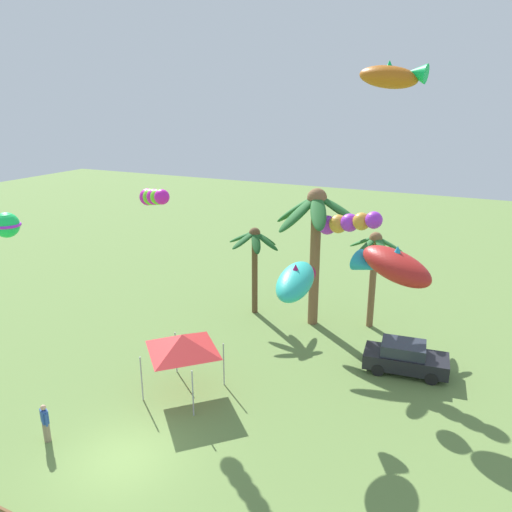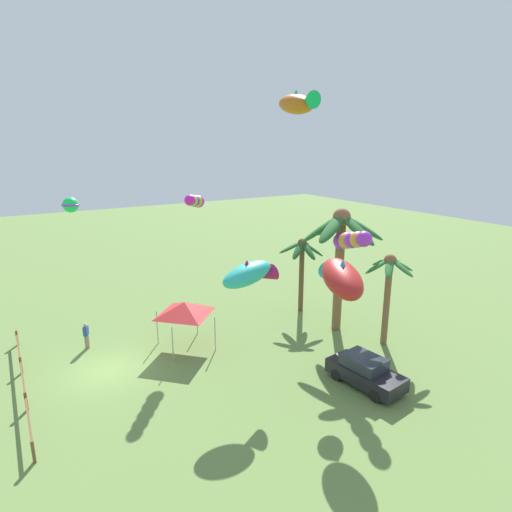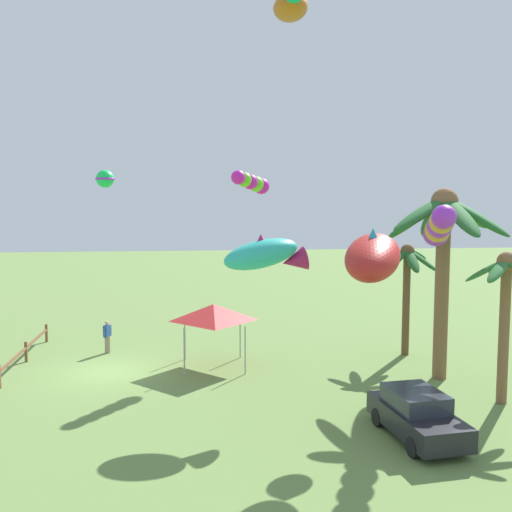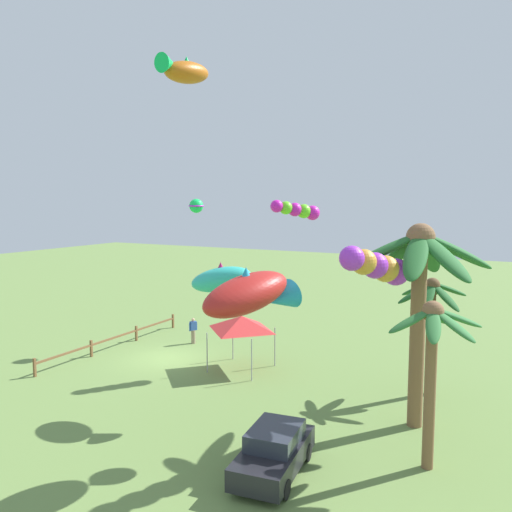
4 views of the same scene
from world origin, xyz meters
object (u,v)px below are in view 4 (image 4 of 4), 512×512
Objects in this scene: kite_ball_4 at (196,206)px; palm_tree_0 at (433,345)px; parked_car_0 at (274,451)px; kite_fish_1 at (225,280)px; palm_tree_1 at (420,273)px; palm_tree_2 at (431,306)px; kite_tube_5 at (378,266)px; kite_fish_2 at (184,71)px; kite_tube_0 at (297,210)px; kite_fish_3 at (251,294)px; festival_tent at (242,323)px; spectator_0 at (193,330)px.

palm_tree_0 is at bearing 59.17° from kite_ball_4.
kite_fish_1 is at bearing -133.14° from parked_car_0.
palm_tree_1 reaches higher than palm_tree_2.
parked_car_0 is 1.14× the size of kite_tube_5.
kite_fish_2 is at bearing -39.45° from palm_tree_2.
kite_ball_4 reaches higher than kite_tube_0.
parked_car_0 is 5.14m from kite_fish_3.
parked_car_0 is 1.63× the size of kite_tube_0.
palm_tree_1 is 2.24× the size of kite_tube_5.
kite_tube_5 is at bearing 40.72° from kite_tube_0.
palm_tree_1 is 3.27× the size of kite_fish_2.
festival_tent is at bearing -83.89° from palm_tree_2.
kite_ball_4 is (-11.94, -11.13, 7.74)m from parked_car_0.
festival_tent is (-2.77, -9.39, -3.58)m from palm_tree_1.
kite_tube_0 is at bearing -102.16° from palm_tree_2.
palm_tree_0 is 0.71× the size of palm_tree_1.
kite_tube_0 is (-8.44, -8.44, 4.14)m from palm_tree_0.
palm_tree_2 is 9.42m from kite_fish_1.
kite_ball_4 reaches higher than kite_fish_3.
kite_tube_0 is at bearing 142.21° from festival_tent.
palm_tree_2 is at bearing 153.02° from kite_fish_3.
kite_ball_4 reaches higher than palm_tree_2.
palm_tree_1 is 1.48× the size of palm_tree_2.
palm_tree_0 is 1.97× the size of festival_tent.
kite_tube_5 is (-2.95, 6.18, -6.82)m from kite_fish_2.
kite_tube_0 is (-2.56, 1.99, 5.85)m from festival_tent.
parked_car_0 is 0.97× the size of kite_fish_3.
palm_tree_2 is 9.97m from kite_fish_3.
palm_tree_0 is 1.68× the size of kite_fish_1.
palm_tree_0 is 1.38× the size of parked_car_0.
parked_car_0 is 10.63m from festival_tent.
kite_fish_3 is at bearing -26.98° from palm_tree_2.
kite_fish_1 is at bearing -91.88° from kite_tube_5.
palm_tree_1 is 2.32m from kite_tube_5.
kite_tube_0 is 0.60× the size of kite_fish_3.
palm_tree_2 is 15.19m from kite_ball_4.
kite_fish_3 reaches higher than kite_fish_1.
kite_tube_0 is 9.83m from kite_tube_5.
palm_tree_0 is at bearing 108.71° from kite_fish_3.
palm_tree_1 is 11.40m from kite_fish_2.
palm_tree_2 is 14.54m from kite_fish_2.
spectator_0 is at bearing -135.79° from parked_car_0.
kite_fish_1 is 0.94× the size of kite_tube_5.
palm_tree_0 is 12.48m from kite_fish_2.
kite_ball_4 is (-3.38, -5.08, 6.02)m from festival_tent.
kite_tube_0 is 1.02× the size of kite_fish_2.
kite_ball_4 is (-0.82, -7.06, 0.18)m from kite_tube_0.
kite_fish_3 is 4.68m from kite_tube_5.
palm_tree_0 is 1.34× the size of kite_fish_3.
kite_tube_0 reaches higher than parked_car_0.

